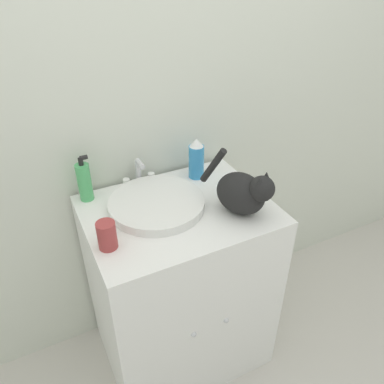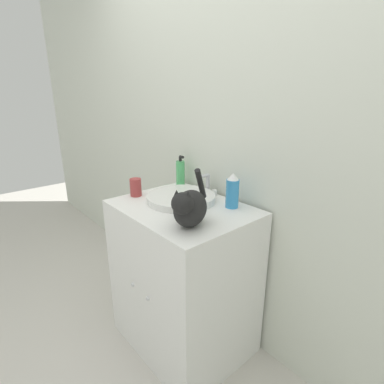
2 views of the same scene
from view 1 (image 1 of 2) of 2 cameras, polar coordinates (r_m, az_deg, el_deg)
name	(u,v)px [view 1 (image 1 of 2)]	position (r m, az deg, el deg)	size (l,w,h in m)	color
wall_back	(144,101)	(1.64, -7.40, 13.54)	(6.00, 0.05, 2.50)	silver
vanity_cabinet	(180,286)	(1.82, -1.81, -14.18)	(0.75, 0.60, 0.91)	white
sink_basin	(157,203)	(1.53, -5.41, -1.75)	(0.39, 0.39, 0.04)	white
faucet	(139,174)	(1.67, -8.09, 2.79)	(0.15, 0.09, 0.13)	silver
cat	(243,192)	(1.46, 7.84, 0.01)	(0.22, 0.32, 0.25)	black
soap_bottle	(84,181)	(1.60, -16.08, 1.56)	(0.06, 0.06, 0.20)	#4CB266
spray_bottle	(196,159)	(1.69, 0.67, 5.09)	(0.07, 0.07, 0.19)	#338CCC
cup	(107,235)	(1.34, -12.84, -6.45)	(0.07, 0.07, 0.11)	#9E3838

